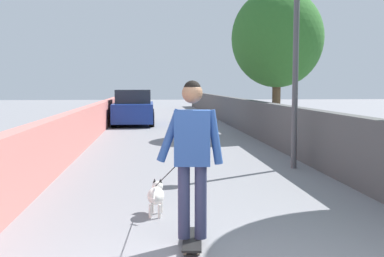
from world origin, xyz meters
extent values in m
plane|color=gray|center=(14.00, 0.00, 0.00)|extent=(80.00, 80.00, 0.00)
cube|color=#CC726B|center=(12.00, 2.72, 0.55)|extent=(48.00, 0.30, 1.09)
cube|color=#4C4C4C|center=(12.00, -2.72, 0.60)|extent=(48.00, 0.30, 1.21)
cylinder|color=brown|center=(13.00, -3.59, 1.21)|extent=(0.29, 0.29, 2.41)
ellipsoid|color=#2D6628|center=(13.00, -3.59, 3.37)|extent=(3.18, 3.18, 3.42)
cylinder|color=#4C4C51|center=(6.27, -2.17, 1.77)|extent=(0.12, 0.12, 3.55)
cube|color=black|center=(1.65, 0.36, 0.07)|extent=(0.82, 0.28, 0.02)
cylinder|color=beige|center=(1.93, 0.41, 0.03)|extent=(0.06, 0.04, 0.06)
cylinder|color=beige|center=(1.92, 0.27, 0.03)|extent=(0.06, 0.04, 0.06)
cylinder|color=beige|center=(1.38, 0.46, 0.03)|extent=(0.06, 0.04, 0.06)
cylinder|color=beige|center=(1.36, 0.32, 0.03)|extent=(0.06, 0.04, 0.06)
cylinder|color=#333859|center=(1.66, 0.45, 0.48)|extent=(0.14, 0.14, 0.80)
cylinder|color=#333859|center=(1.64, 0.28, 0.48)|extent=(0.14, 0.14, 0.80)
cube|color=#2D5199|center=(1.65, 0.36, 1.18)|extent=(0.26, 0.40, 0.59)
cylinder|color=#2D5199|center=(1.67, 0.60, 1.20)|extent=(0.12, 0.29, 0.58)
cylinder|color=#2D5199|center=(1.62, 0.13, 1.18)|extent=(0.11, 0.18, 0.59)
sphere|color=#9E7051|center=(1.65, 0.36, 1.65)|extent=(0.22, 0.22, 0.22)
sphere|color=black|center=(1.65, 0.36, 1.69)|extent=(0.19, 0.19, 0.19)
ellipsoid|color=white|center=(2.88, 0.75, 0.27)|extent=(0.42, 0.26, 0.22)
sphere|color=white|center=(3.14, 0.72, 0.34)|extent=(0.15, 0.15, 0.15)
cone|color=black|center=(3.14, 0.76, 0.42)|extent=(0.05, 0.05, 0.06)
cone|color=black|center=(3.13, 0.68, 0.42)|extent=(0.05, 0.05, 0.06)
cylinder|color=white|center=(3.01, 0.79, 0.09)|extent=(0.04, 0.04, 0.18)
cylinder|color=white|center=(3.00, 0.67, 0.09)|extent=(0.04, 0.04, 0.18)
cylinder|color=white|center=(2.76, 0.82, 0.09)|extent=(0.04, 0.04, 0.18)
cylinder|color=white|center=(2.74, 0.70, 0.09)|extent=(0.04, 0.04, 0.18)
cylinder|color=white|center=(2.63, 0.77, 0.35)|extent=(0.14, 0.04, 0.13)
cylinder|color=black|center=(2.26, 0.56, 0.73)|extent=(1.24, 0.39, 0.66)
cube|color=navy|center=(17.71, 1.57, 0.56)|extent=(4.05, 1.70, 0.80)
cube|color=#262B33|center=(17.71, 1.57, 1.24)|extent=(2.11, 1.50, 0.60)
cylinder|color=black|center=(18.97, 2.36, 0.32)|extent=(0.64, 0.22, 0.64)
cylinder|color=black|center=(18.97, 0.78, 0.32)|extent=(0.64, 0.22, 0.64)
cylinder|color=black|center=(16.45, 2.36, 0.32)|extent=(0.64, 0.22, 0.64)
cylinder|color=black|center=(16.45, 0.78, 0.32)|extent=(0.64, 0.22, 0.64)
camera|label=1|loc=(-3.32, 0.80, 1.73)|focal=44.29mm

